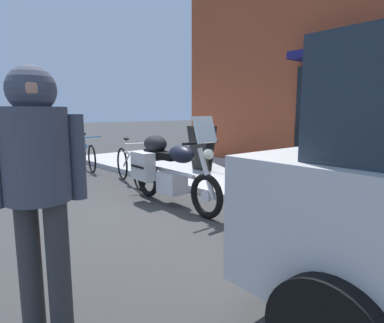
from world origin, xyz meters
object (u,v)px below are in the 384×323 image
Objects in this scene: parked_bicycle at (130,166)px; sandwich_board_sign at (202,148)px; second_bicycle_by_cafe at (87,155)px; touring_motorcycle at (167,167)px; pedestrian_walking at (37,173)px.

sandwich_board_sign reaches higher than parked_bicycle.
sandwich_board_sign is 2.99m from second_bicycle_by_cafe.
second_bicycle_by_cafe is (-2.50, -1.62, -0.26)m from sandwich_board_sign.
second_bicycle_by_cafe is at bearing 173.45° from touring_motorcycle.
second_bicycle_by_cafe is (-3.84, 0.44, -0.23)m from touring_motorcycle.
sandwich_board_sign is (-1.34, 2.06, 0.03)m from touring_motorcycle.
sandwich_board_sign is at bearing 80.82° from parked_bicycle.
touring_motorcycle is 2.11× the size of sandwich_board_sign.
sandwich_board_sign is at bearing 125.59° from pedestrian_walking.
parked_bicycle is 1.02× the size of second_bicycle_by_cafe.
parked_bicycle is 1.77m from sandwich_board_sign.
sandwich_board_sign is (-3.22, 4.50, -0.45)m from pedestrian_walking.
pedestrian_walking is 1.01× the size of second_bicycle_by_cafe.
second_bicycle_by_cafe is (-5.72, 2.88, -0.71)m from pedestrian_walking.
touring_motorcycle reaches higher than second_bicycle_by_cafe.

